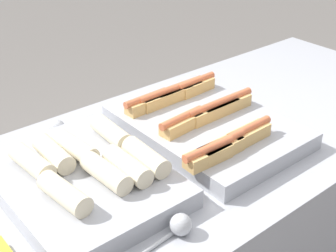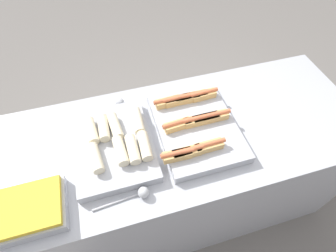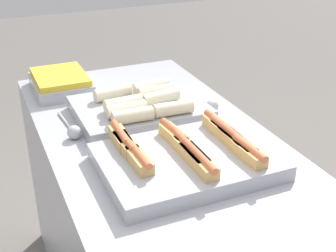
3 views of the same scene
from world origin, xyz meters
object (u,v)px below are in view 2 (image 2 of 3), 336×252
tray_side_front (28,210)px  serving_spoon_far (117,103)px  tray_wraps (114,144)px  tray_hotdogs (195,124)px  serving_spoon_near (140,194)px

tray_side_front → serving_spoon_far: (0.43, 0.49, -0.01)m
tray_side_front → serving_spoon_far: tray_side_front is taller
tray_wraps → serving_spoon_far: tray_wraps is taller
tray_wraps → tray_hotdogs: bearing=0.9°
tray_wraps → serving_spoon_near: tray_wraps is taller
serving_spoon_far → tray_side_front: bearing=-131.6°
tray_hotdogs → serving_spoon_near: 0.44m
tray_hotdogs → serving_spoon_near: (-0.34, -0.28, -0.02)m
tray_hotdogs → tray_wraps: size_ratio=1.10×
tray_wraps → tray_side_front: size_ratio=1.63×
serving_spoon_near → tray_side_front: bearing=173.5°
tray_wraps → tray_side_front: bearing=-149.9°
tray_side_front → serving_spoon_near: 0.44m
tray_wraps → serving_spoon_far: 0.27m
tray_hotdogs → tray_wraps: (-0.40, -0.01, -0.00)m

